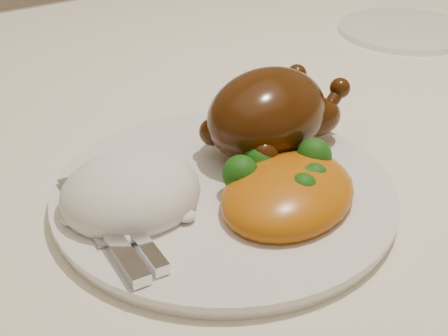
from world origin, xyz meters
TOP-DOWN VIEW (x-y plane):
  - dining_table at (0.00, 0.00)m, footprint 1.60×0.90m
  - tablecloth at (0.00, 0.00)m, footprint 1.73×1.03m
  - dinner_plate at (-0.13, -0.14)m, footprint 0.35×0.35m
  - side_plate at (0.34, 0.07)m, footprint 0.21×0.21m
  - roast_chicken at (-0.06, -0.11)m, footprint 0.17×0.13m
  - rice_mound at (-0.21, -0.12)m, footprint 0.12×0.11m
  - mac_and_cheese at (-0.10, -0.19)m, footprint 0.16×0.14m
  - cutlery at (-0.24, -0.16)m, footprint 0.04×0.16m

SIDE VIEW (x-z plane):
  - dining_table at x=0.00m, z-range 0.29..1.05m
  - tablecloth at x=0.00m, z-range 0.65..0.83m
  - side_plate at x=0.34m, z-range 0.77..0.78m
  - dinner_plate at x=-0.13m, z-range 0.77..0.78m
  - cutlery at x=-0.24m, z-range 0.78..0.79m
  - rice_mound at x=-0.21m, z-range 0.76..0.82m
  - mac_and_cheese at x=-0.10m, z-range 0.77..0.82m
  - roast_chicken at x=-0.06m, z-range 0.78..0.86m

